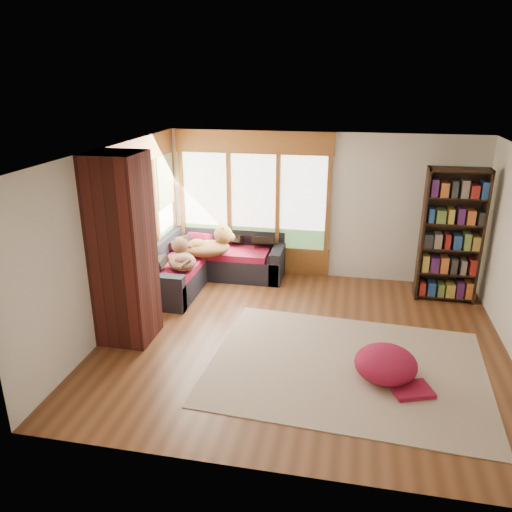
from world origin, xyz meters
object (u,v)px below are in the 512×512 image
at_px(area_rug, 347,366).
at_px(pouf, 386,363).
at_px(dog_brindle, 181,255).
at_px(brick_chimney, 123,250).
at_px(sectional_sofa, 203,267).
at_px(bookshelf, 451,236).
at_px(dog_tan, 211,243).

bearing_deg(area_rug, pouf, -19.77).
bearing_deg(dog_brindle, brick_chimney, 143.15).
height_order(sectional_sofa, pouf, sectional_sofa).
distance_m(bookshelf, pouf, 2.90).
bearing_deg(pouf, dog_brindle, 150.58).
bearing_deg(bookshelf, area_rug, -122.07).
xyz_separation_m(bookshelf, pouf, (-1.04, -2.57, -0.87)).
bearing_deg(dog_tan, pouf, -67.39).
distance_m(pouf, dog_brindle, 3.73).
distance_m(brick_chimney, dog_tan, 2.22).
distance_m(sectional_sofa, area_rug, 3.44).
height_order(brick_chimney, sectional_sofa, brick_chimney).
bearing_deg(pouf, area_rug, 160.23).
distance_m(area_rug, pouf, 0.53).
relative_size(brick_chimney, dog_brindle, 3.19).
relative_size(sectional_sofa, dog_tan, 2.33).
bearing_deg(bookshelf, dog_brindle, -169.97).
height_order(brick_chimney, area_rug, brick_chimney).
bearing_deg(dog_tan, area_rug, -70.32).
distance_m(brick_chimney, area_rug, 3.31).
xyz_separation_m(brick_chimney, dog_tan, (0.61, 2.06, -0.53)).
relative_size(brick_chimney, dog_tan, 2.75).
distance_m(area_rug, dog_brindle, 3.29).
xyz_separation_m(brick_chimney, area_rug, (3.04, -0.20, -1.29)).
bearing_deg(dog_tan, brick_chimney, -133.80).
height_order(brick_chimney, pouf, brick_chimney).
height_order(sectional_sofa, dog_tan, dog_tan).
height_order(area_rug, dog_tan, dog_tan).
relative_size(area_rug, pouf, 4.52).
relative_size(dog_tan, dog_brindle, 1.16).
bearing_deg(bookshelf, dog_tan, -177.99).
relative_size(sectional_sofa, bookshelf, 1.01).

